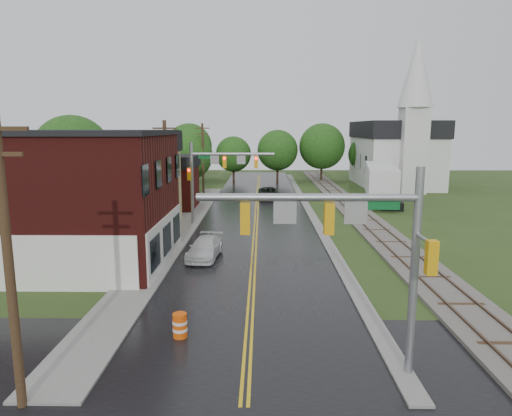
{
  "coord_description": "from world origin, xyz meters",
  "views": [
    {
      "loc": [
        0.53,
        -12.61,
        8.41
      ],
      "look_at": [
        0.16,
        15.36,
        3.5
      ],
      "focal_mm": 32.0,
      "sensor_mm": 36.0,
      "label": 1
    }
  ],
  "objects_px": {
    "tree_left_e": "(189,157)",
    "construction_barrel": "(180,326)",
    "sedan_silver": "(285,204)",
    "traffic_signal_far": "(216,168)",
    "church": "(397,146)",
    "utility_pole_a": "(8,258)",
    "brick_building": "(51,198)",
    "semi_trailer": "(380,181)",
    "tree_left_b": "(74,156)",
    "utility_pole_b": "(166,177)",
    "pickup_white": "(205,248)",
    "traffic_signal_near": "(352,235)",
    "tree_left_c": "(137,162)",
    "suv_dark": "(269,193)",
    "utility_pole_c": "(203,158)"
  },
  "relations": [
    {
      "from": "utility_pole_b",
      "to": "pickup_white",
      "type": "distance_m",
      "value": 7.88
    },
    {
      "from": "tree_left_e",
      "to": "sedan_silver",
      "type": "relative_size",
      "value": 2.29
    },
    {
      "from": "traffic_signal_near",
      "to": "utility_pole_c",
      "type": "distance_m",
      "value": 43.24
    },
    {
      "from": "traffic_signal_far",
      "to": "church",
      "type": "bearing_deg",
      "value": 48.73
    },
    {
      "from": "utility_pole_a",
      "to": "utility_pole_b",
      "type": "distance_m",
      "value": 22.0
    },
    {
      "from": "church",
      "to": "tree_left_c",
      "type": "relative_size",
      "value": 2.61
    },
    {
      "from": "tree_left_e",
      "to": "sedan_silver",
      "type": "height_order",
      "value": "tree_left_e"
    },
    {
      "from": "utility_pole_a",
      "to": "utility_pole_b",
      "type": "xyz_separation_m",
      "value": [
        0.0,
        22.0,
        0.0
      ]
    },
    {
      "from": "tree_left_b",
      "to": "tree_left_e",
      "type": "bearing_deg",
      "value": 57.26
    },
    {
      "from": "construction_barrel",
      "to": "utility_pole_a",
      "type": "bearing_deg",
      "value": -130.38
    },
    {
      "from": "utility_pole_a",
      "to": "sedan_silver",
      "type": "xyz_separation_m",
      "value": [
        9.74,
        34.5,
        -4.13
      ]
    },
    {
      "from": "tree_left_b",
      "to": "tree_left_c",
      "type": "bearing_deg",
      "value": 63.44
    },
    {
      "from": "brick_building",
      "to": "utility_pole_b",
      "type": "bearing_deg",
      "value": 50.93
    },
    {
      "from": "traffic_signal_far",
      "to": "semi_trailer",
      "type": "height_order",
      "value": "traffic_signal_far"
    },
    {
      "from": "utility_pole_c",
      "to": "suv_dark",
      "type": "distance_m",
      "value": 9.38
    },
    {
      "from": "traffic_signal_near",
      "to": "construction_barrel",
      "type": "bearing_deg",
      "value": 156.5
    },
    {
      "from": "brick_building",
      "to": "tree_left_e",
      "type": "distance_m",
      "value": 31.12
    },
    {
      "from": "tree_left_e",
      "to": "construction_barrel",
      "type": "bearing_deg",
      "value": -81.63
    },
    {
      "from": "utility_pole_a",
      "to": "tree_left_e",
      "type": "relative_size",
      "value": 1.1
    },
    {
      "from": "tree_left_e",
      "to": "sedan_silver",
      "type": "bearing_deg",
      "value": -44.05
    },
    {
      "from": "tree_left_b",
      "to": "construction_barrel",
      "type": "bearing_deg",
      "value": -61.0
    },
    {
      "from": "utility_pole_b",
      "to": "construction_barrel",
      "type": "height_order",
      "value": "utility_pole_b"
    },
    {
      "from": "semi_trailer",
      "to": "utility_pole_a",
      "type": "bearing_deg",
      "value": -117.99
    },
    {
      "from": "pickup_white",
      "to": "tree_left_b",
      "type": "bearing_deg",
      "value": 138.96
    },
    {
      "from": "traffic_signal_near",
      "to": "utility_pole_b",
      "type": "relative_size",
      "value": 0.82
    },
    {
      "from": "tree_left_b",
      "to": "tree_left_e",
      "type": "relative_size",
      "value": 1.19
    },
    {
      "from": "tree_left_b",
      "to": "sedan_silver",
      "type": "distance_m",
      "value": 21.57
    },
    {
      "from": "brick_building",
      "to": "tree_left_e",
      "type": "height_order",
      "value": "brick_building"
    },
    {
      "from": "traffic_signal_near",
      "to": "suv_dark",
      "type": "distance_m",
      "value": 39.95
    },
    {
      "from": "construction_barrel",
      "to": "semi_trailer",
      "type": "bearing_deg",
      "value": 64.0
    },
    {
      "from": "church",
      "to": "pickup_white",
      "type": "xyz_separation_m",
      "value": [
        -23.2,
        -37.44,
        -5.18
      ]
    },
    {
      "from": "tree_left_c",
      "to": "tree_left_b",
      "type": "bearing_deg",
      "value": -116.56
    },
    {
      "from": "traffic_signal_far",
      "to": "tree_left_b",
      "type": "xyz_separation_m",
      "value": [
        -14.38,
        4.9,
        0.74
      ]
    },
    {
      "from": "traffic_signal_near",
      "to": "tree_left_c",
      "type": "height_order",
      "value": "tree_left_c"
    },
    {
      "from": "utility_pole_a",
      "to": "tree_left_c",
      "type": "relative_size",
      "value": 1.18
    },
    {
      "from": "church",
      "to": "tree_left_c",
      "type": "bearing_deg",
      "value": -157.76
    },
    {
      "from": "suv_dark",
      "to": "utility_pole_a",
      "type": "bearing_deg",
      "value": -104.07
    },
    {
      "from": "utility_pole_a",
      "to": "tree_left_e",
      "type": "distance_m",
      "value": 45.94
    },
    {
      "from": "utility_pole_a",
      "to": "tree_left_e",
      "type": "bearing_deg",
      "value": 92.55
    },
    {
      "from": "church",
      "to": "tree_left_e",
      "type": "relative_size",
      "value": 2.45
    },
    {
      "from": "construction_barrel",
      "to": "tree_left_c",
      "type": "bearing_deg",
      "value": 107.46
    },
    {
      "from": "utility_pole_a",
      "to": "suv_dark",
      "type": "distance_m",
      "value": 42.64
    },
    {
      "from": "tree_left_b",
      "to": "suv_dark",
      "type": "relative_size",
      "value": 1.96
    },
    {
      "from": "brick_building",
      "to": "tree_left_c",
      "type": "xyz_separation_m",
      "value": [
        -1.36,
        24.9,
        0.36
      ]
    },
    {
      "from": "construction_barrel",
      "to": "sedan_silver",
      "type": "bearing_deg",
      "value": 79.12
    },
    {
      "from": "traffic_signal_far",
      "to": "utility_pole_b",
      "type": "height_order",
      "value": "utility_pole_b"
    },
    {
      "from": "tree_left_b",
      "to": "semi_trailer",
      "type": "bearing_deg",
      "value": 12.9
    },
    {
      "from": "brick_building",
      "to": "traffic_signal_near",
      "type": "relative_size",
      "value": 1.95
    },
    {
      "from": "pickup_white",
      "to": "semi_trailer",
      "type": "height_order",
      "value": "semi_trailer"
    },
    {
      "from": "utility_pole_a",
      "to": "semi_trailer",
      "type": "distance_m",
      "value": 44.45
    }
  ]
}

